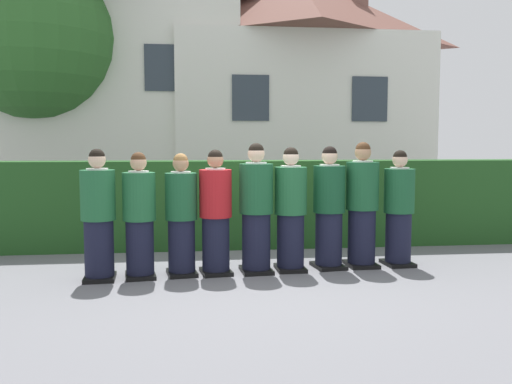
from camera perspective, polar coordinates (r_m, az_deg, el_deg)
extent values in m
plane|color=slate|center=(7.25, 0.00, -8.29)|extent=(60.00, 60.00, 0.00)
cylinder|color=black|center=(7.03, -16.03, -5.82)|extent=(0.36, 0.36, 0.74)
cube|color=black|center=(7.10, -15.96, -8.57)|extent=(0.40, 0.49, 0.05)
cylinder|color=#1E5B33|center=(6.94, -16.16, -0.31)|extent=(0.42, 0.42, 0.61)
cylinder|color=white|center=(6.92, -16.23, 2.26)|extent=(0.26, 0.26, 0.03)
cube|color=#236038|center=(7.12, -16.03, 0.82)|extent=(0.04, 0.01, 0.27)
sphere|color=beige|center=(6.91, -16.25, 3.26)|extent=(0.21, 0.21, 0.21)
sphere|color=black|center=(6.91, -16.26, 3.56)|extent=(0.19, 0.19, 0.19)
cylinder|color=black|center=(7.03, -12.00, -5.82)|extent=(0.35, 0.35, 0.72)
cube|color=black|center=(7.10, -11.95, -8.49)|extent=(0.42, 0.50, 0.05)
cylinder|color=#1E5B33|center=(6.93, -12.10, -0.46)|extent=(0.41, 0.41, 0.60)
cylinder|color=white|center=(6.91, -12.15, 2.05)|extent=(0.25, 0.25, 0.03)
cube|color=navy|center=(7.12, -12.20, 0.64)|extent=(0.04, 0.02, 0.26)
sphere|color=tan|center=(6.91, -12.16, 3.02)|extent=(0.20, 0.20, 0.20)
sphere|color=#472D19|center=(6.91, -12.17, 3.31)|extent=(0.19, 0.19, 0.19)
cylinder|color=black|center=(7.07, -7.76, -5.72)|extent=(0.34, 0.34, 0.72)
cube|color=black|center=(7.14, -7.72, -8.34)|extent=(0.42, 0.50, 0.05)
cylinder|color=#19512D|center=(6.98, -7.82, -0.45)|extent=(0.40, 0.40, 0.59)
cylinder|color=white|center=(6.96, -7.85, 2.02)|extent=(0.25, 0.25, 0.03)
cube|color=#236038|center=(7.16, -8.04, 0.63)|extent=(0.04, 0.02, 0.26)
sphere|color=tan|center=(6.95, -7.86, 2.97)|extent=(0.20, 0.20, 0.20)
sphere|color=olive|center=(6.95, -7.86, 3.26)|extent=(0.19, 0.19, 0.19)
cube|color=white|center=(7.25, -8.09, -0.96)|extent=(0.15, 0.03, 0.20)
cylinder|color=black|center=(7.09, -4.21, -5.57)|extent=(0.35, 0.35, 0.74)
cube|color=black|center=(7.16, -4.19, -8.27)|extent=(0.44, 0.51, 0.05)
cylinder|color=#AD191E|center=(7.00, -4.24, -0.15)|extent=(0.42, 0.42, 0.61)
cylinder|color=white|center=(6.98, -4.26, 2.38)|extent=(0.26, 0.26, 0.03)
cube|color=navy|center=(7.18, -4.56, 0.95)|extent=(0.04, 0.02, 0.27)
sphere|color=tan|center=(6.97, -4.27, 3.35)|extent=(0.21, 0.21, 0.21)
sphere|color=black|center=(6.97, -4.27, 3.65)|extent=(0.19, 0.19, 0.19)
cube|color=white|center=(7.27, -4.66, -0.69)|extent=(0.15, 0.03, 0.20)
cylinder|color=black|center=(7.15, 0.00, -5.31)|extent=(0.37, 0.37, 0.78)
cube|color=black|center=(7.23, 0.00, -8.14)|extent=(0.43, 0.51, 0.05)
cylinder|color=#19512D|center=(7.06, 0.00, 0.36)|extent=(0.44, 0.44, 0.64)
cylinder|color=white|center=(7.04, 0.00, 3.00)|extent=(0.27, 0.27, 0.03)
cube|color=gold|center=(7.25, -0.32, 1.50)|extent=(0.04, 0.01, 0.28)
sphere|color=beige|center=(7.04, 0.00, 4.01)|extent=(0.22, 0.22, 0.22)
sphere|color=black|center=(7.04, 0.00, 4.32)|extent=(0.20, 0.20, 0.20)
cube|color=white|center=(7.34, -0.42, -0.22)|extent=(0.15, 0.02, 0.20)
cylinder|color=black|center=(7.28, 3.61, -5.24)|extent=(0.36, 0.36, 0.75)
cube|color=black|center=(7.35, 3.59, -7.93)|extent=(0.39, 0.47, 0.05)
cylinder|color=#1E5B33|center=(7.19, 3.64, 0.14)|extent=(0.42, 0.42, 0.62)
cylinder|color=white|center=(7.17, 3.65, 2.65)|extent=(0.26, 0.26, 0.03)
cube|color=#236038|center=(7.38, 3.34, 1.24)|extent=(0.04, 0.01, 0.27)
sphere|color=beige|center=(7.16, 3.66, 3.62)|extent=(0.21, 0.21, 0.21)
sphere|color=black|center=(7.16, 3.66, 3.92)|extent=(0.20, 0.20, 0.20)
cube|color=white|center=(7.46, 3.23, -0.39)|extent=(0.15, 0.01, 0.20)
cylinder|color=black|center=(7.47, 7.59, -4.98)|extent=(0.36, 0.36, 0.76)
cube|color=black|center=(7.54, 7.55, -7.63)|extent=(0.44, 0.52, 0.05)
cylinder|color=#144728|center=(7.38, 7.65, 0.30)|extent=(0.43, 0.43, 0.62)
cylinder|color=white|center=(7.36, 7.68, 2.76)|extent=(0.26, 0.26, 0.03)
cube|color=gold|center=(7.56, 7.07, 1.36)|extent=(0.04, 0.02, 0.27)
sphere|color=beige|center=(7.36, 7.69, 3.71)|extent=(0.21, 0.21, 0.21)
sphere|color=black|center=(7.36, 7.69, 4.00)|extent=(0.20, 0.20, 0.20)
cylinder|color=black|center=(7.63, 10.94, -4.72)|extent=(0.37, 0.37, 0.78)
cube|color=black|center=(7.70, 10.90, -7.40)|extent=(0.41, 0.50, 0.05)
cylinder|color=#19512D|center=(7.55, 11.03, 0.63)|extent=(0.44, 0.44, 0.65)
cylinder|color=white|center=(7.53, 11.07, 3.12)|extent=(0.27, 0.27, 0.03)
cube|color=#236038|center=(7.74, 10.53, 1.70)|extent=(0.04, 0.01, 0.28)
sphere|color=tan|center=(7.53, 11.09, 4.08)|extent=(0.22, 0.22, 0.22)
sphere|color=#472D19|center=(7.53, 11.09, 4.37)|extent=(0.20, 0.20, 0.20)
cylinder|color=black|center=(7.82, 14.60, -4.76)|extent=(0.35, 0.35, 0.73)
cube|color=black|center=(7.88, 14.55, -7.19)|extent=(0.39, 0.47, 0.05)
cylinder|color=#19512D|center=(7.73, 14.71, 0.12)|extent=(0.41, 0.41, 0.60)
cylinder|color=white|center=(7.71, 14.76, 2.39)|extent=(0.26, 0.26, 0.03)
cube|color=navy|center=(7.90, 14.14, 1.11)|extent=(0.04, 0.01, 0.27)
sphere|color=beige|center=(7.71, 14.78, 3.27)|extent=(0.21, 0.21, 0.21)
sphere|color=black|center=(7.71, 14.78, 3.54)|extent=(0.19, 0.19, 0.19)
cube|color=#214C1E|center=(8.91, -1.36, -1.23)|extent=(11.97, 0.70, 1.40)
cube|color=silver|center=(15.80, 3.95, 7.08)|extent=(6.60, 4.48, 4.49)
pyramid|color=brown|center=(16.25, 4.03, 18.56)|extent=(7.00, 4.75, 1.98)
cube|color=brown|center=(16.69, 10.50, 18.48)|extent=(0.50, 0.50, 1.78)
cube|color=#2D3842|center=(13.38, -0.57, 9.79)|extent=(0.90, 0.04, 1.10)
cube|color=#2D3842|center=(14.01, 11.77, 9.47)|extent=(0.90, 0.04, 1.10)
cube|color=silver|center=(15.27, -14.99, 9.12)|extent=(6.71, 3.32, 5.62)
cube|color=#2D3842|center=(14.01, -22.33, 12.09)|extent=(0.90, 0.04, 1.10)
cube|color=#2D3842|center=(13.53, -9.62, 12.65)|extent=(0.90, 0.04, 1.10)
cylinder|color=brown|center=(14.09, -21.77, 2.67)|extent=(0.24, 0.24, 2.37)
sphere|color=#2D6028|center=(14.30, -22.16, 14.59)|extent=(3.78, 3.78, 3.78)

